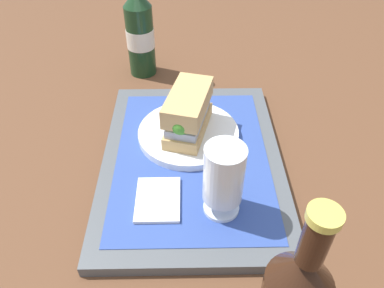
% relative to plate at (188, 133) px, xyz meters
% --- Properties ---
extents(ground_plane, '(3.00, 3.00, 0.00)m').
position_rel_plate_xyz_m(ground_plane, '(0.06, 0.01, -0.03)').
color(ground_plane, brown).
extents(tray, '(0.44, 0.32, 0.02)m').
position_rel_plate_xyz_m(tray, '(0.06, 0.01, -0.02)').
color(tray, '#4C5156').
rests_on(tray, ground_plane).
extents(placemat, '(0.38, 0.27, 0.00)m').
position_rel_plate_xyz_m(placemat, '(0.06, 0.01, -0.01)').
color(placemat, '#2D4793').
rests_on(placemat, tray).
extents(plate, '(0.19, 0.19, 0.01)m').
position_rel_plate_xyz_m(plate, '(0.00, 0.00, 0.00)').
color(plate, white).
rests_on(plate, placemat).
extents(sandwich, '(0.14, 0.10, 0.08)m').
position_rel_plate_xyz_m(sandwich, '(0.00, -0.00, 0.05)').
color(sandwich, tan).
rests_on(sandwich, plate).
extents(beer_glass, '(0.06, 0.06, 0.12)m').
position_rel_plate_xyz_m(beer_glass, '(0.18, 0.05, 0.06)').
color(beer_glass, silver).
rests_on(beer_glass, placemat).
extents(napkin_folded, '(0.09, 0.07, 0.01)m').
position_rel_plate_xyz_m(napkin_folded, '(0.16, -0.05, -0.00)').
color(napkin_folded, white).
rests_on(napkin_folded, placemat).
extents(second_bottle, '(0.07, 0.07, 0.27)m').
position_rel_plate_xyz_m(second_bottle, '(-0.27, -0.11, 0.08)').
color(second_bottle, '#19381E').
rests_on(second_bottle, ground_plane).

